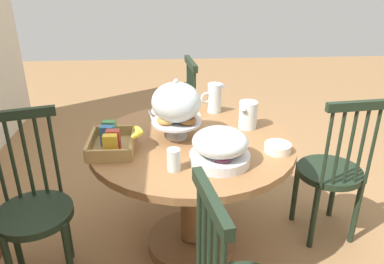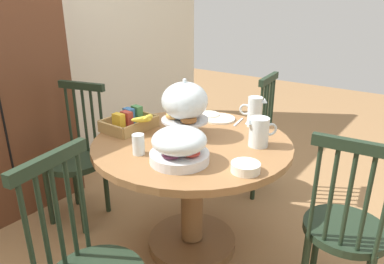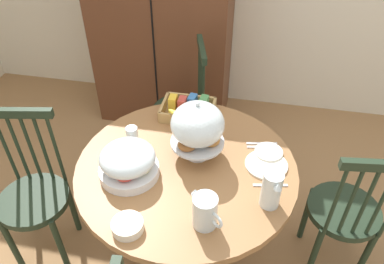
{
  "view_description": "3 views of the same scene",
  "coord_description": "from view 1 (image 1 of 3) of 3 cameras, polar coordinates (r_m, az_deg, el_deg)",
  "views": [
    {
      "loc": [
        -1.89,
        0.17,
        1.66
      ],
      "look_at": [
        0.01,
        0.05,
        0.79
      ],
      "focal_mm": 35.43,
      "sensor_mm": 36.0,
      "label": 1
    },
    {
      "loc": [
        -1.5,
        -1.08,
        1.51
      ],
      "look_at": [
        0.01,
        0.05,
        0.79
      ],
      "focal_mm": 32.93,
      "sensor_mm": 36.0,
      "label": 2
    },
    {
      "loc": [
        0.31,
        -1.31,
        2.1
      ],
      "look_at": [
        0.01,
        0.2,
        0.84
      ],
      "focal_mm": 35.02,
      "sensor_mm": 36.0,
      "label": 3
    }
  ],
  "objects": [
    {
      "name": "drinking_glass",
      "position": [
        1.8,
        -2.77,
        -4.2
      ],
      "size": [
        0.06,
        0.06,
        0.11
      ],
      "primitive_type": "cylinder",
      "color": "silver",
      "rests_on": "dining_table"
    },
    {
      "name": "windsor_chair_facing_door",
      "position": [
        3.02,
        -2.65,
        0.95
      ],
      "size": [
        0.4,
        0.4,
        0.97
      ],
      "color": "#1E2D1E",
      "rests_on": "ground_plane"
    },
    {
      "name": "dinner_fork",
      "position": [
        2.46,
        -6.25,
        2.46
      ],
      "size": [
        0.17,
        0.05,
        0.01
      ],
      "primitive_type": "cube",
      "rotation": [
        0.0,
        0.0,
        6.47
      ],
      "color": "silver",
      "rests_on": "dining_table"
    },
    {
      "name": "china_plate_large",
      "position": [
        2.48,
        -2.37,
        2.9
      ],
      "size": [
        0.22,
        0.22,
        0.01
      ],
      "primitive_type": "cylinder",
      "color": "white",
      "rests_on": "dining_table"
    },
    {
      "name": "windsor_chair_by_cabinet",
      "position": [
        2.51,
        20.26,
        -5.88
      ],
      "size": [
        0.4,
        0.4,
        0.97
      ],
      "color": "#1E2D1E",
      "rests_on": "ground_plane"
    },
    {
      "name": "windsor_chair_far_side",
      "position": [
        2.2,
        -22.67,
        -10.9
      ],
      "size": [
        0.42,
        0.42,
        0.97
      ],
      "color": "#1E2D1E",
      "rests_on": "ground_plane"
    },
    {
      "name": "table_knife",
      "position": [
        2.46,
        -5.56,
        2.53
      ],
      "size": [
        0.17,
        0.05,
        0.01
      ],
      "primitive_type": "cube",
      "rotation": [
        0.0,
        0.0,
        6.47
      ],
      "color": "silver",
      "rests_on": "dining_table"
    },
    {
      "name": "soup_spoon",
      "position": [
        2.51,
        0.76,
        3.13
      ],
      "size": [
        0.17,
        0.05,
        0.01
      ],
      "primitive_type": "cube",
      "rotation": [
        0.0,
        0.0,
        6.47
      ],
      "color": "silver",
      "rests_on": "dining_table"
    },
    {
      "name": "cereal_bowl",
      "position": [
        2.03,
        12.77,
        -2.32
      ],
      "size": [
        0.14,
        0.14,
        0.04
      ],
      "primitive_type": "cylinder",
      "color": "white",
      "rests_on": "dining_table"
    },
    {
      "name": "milk_pitcher",
      "position": [
        2.49,
        3.39,
        4.97
      ],
      "size": [
        0.09,
        0.17,
        0.19
      ],
      "color": "silver",
      "rests_on": "dining_table"
    },
    {
      "name": "cereal_basket",
      "position": [
        2.04,
        -11.65,
        -1.33
      ],
      "size": [
        0.32,
        0.3,
        0.12
      ],
      "color": "tan",
      "rests_on": "dining_table"
    },
    {
      "name": "orange_juice_pitcher",
      "position": [
        2.27,
        8.43,
        2.41
      ],
      "size": [
        0.16,
        0.14,
        0.16
      ],
      "color": "silver",
      "rests_on": "dining_table"
    },
    {
      "name": "dining_table",
      "position": [
        2.22,
        -0.0,
        -6.46
      ],
      "size": [
        1.15,
        1.15,
        0.74
      ],
      "color": "olive",
      "rests_on": "ground_plane"
    },
    {
      "name": "ground_plane",
      "position": [
        2.52,
        1.15,
        -16.68
      ],
      "size": [
        10.0,
        10.0,
        0.0
      ],
      "primitive_type": "plane",
      "color": "#997047"
    },
    {
      "name": "china_plate_small",
      "position": [
        2.48,
        -4.45,
        3.15
      ],
      "size": [
        0.15,
        0.15,
        0.01
      ],
      "primitive_type": "cylinder",
      "color": "white",
      "rests_on": "china_plate_large"
    },
    {
      "name": "fruit_platter_covered",
      "position": [
        1.85,
        4.25,
        -2.3
      ],
      "size": [
        0.3,
        0.3,
        0.18
      ],
      "color": "silver",
      "rests_on": "dining_table"
    },
    {
      "name": "pastry_stand_with_dome",
      "position": [
        2.07,
        -2.38,
        4.15
      ],
      "size": [
        0.28,
        0.28,
        0.34
      ],
      "color": "silver",
      "rests_on": "dining_table"
    }
  ]
}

